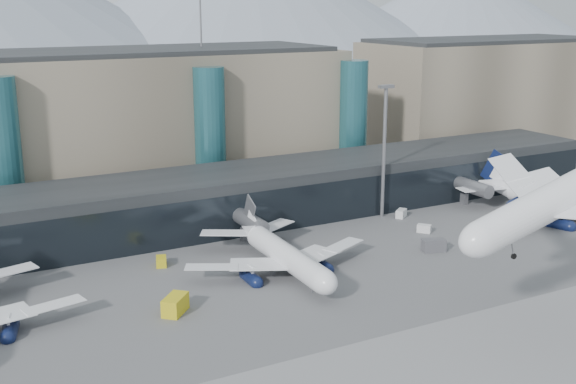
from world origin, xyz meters
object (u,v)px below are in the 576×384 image
object	(u,v)px
lightmast_mid	(384,144)
jet_parked_right	(557,192)
jet_parked_mid	(278,245)
veh_d	(401,213)
veh_c	(434,245)
veh_g	(424,229)
veh_b	(161,261)
veh_h	(175,305)

from	to	relation	value
lightmast_mid	jet_parked_right	xyz separation A→B (m)	(30.50, -15.47, -9.64)
jet_parked_mid	veh_d	xyz separation A→B (m)	(33.93, 13.34, -3.16)
veh_d	jet_parked_right	bearing A→B (deg)	-61.54
veh_c	veh_g	bearing A→B (deg)	76.61
jet_parked_mid	veh_b	distance (m)	18.90
jet_parked_mid	veh_c	bearing A→B (deg)	-99.26
veh_b	jet_parked_right	bearing A→B (deg)	-78.75
jet_parked_mid	jet_parked_right	bearing A→B (deg)	-88.03
jet_parked_right	veh_d	world-z (taller)	jet_parked_right
jet_parked_right	jet_parked_mid	bearing A→B (deg)	73.70
veh_g	jet_parked_right	bearing A→B (deg)	42.54
veh_c	veh_d	world-z (taller)	veh_c
jet_parked_right	veh_d	xyz separation A→B (m)	(-27.60, 13.12, -3.99)
jet_parked_right	veh_b	distance (m)	78.05
jet_parked_mid	veh_h	xyz separation A→B (m)	(-19.98, -8.30, -2.74)
jet_parked_mid	veh_h	bearing A→B (deg)	114.33
veh_c	veh_g	distance (m)	10.36
veh_b	veh_c	bearing A→B (deg)	-91.15
jet_parked_mid	jet_parked_right	xyz separation A→B (m)	(61.53, 0.21, 0.83)
jet_parked_mid	jet_parked_right	world-z (taller)	jet_parked_right
jet_parked_mid	lightmast_mid	bearing A→B (deg)	-61.41
veh_c	veh_h	world-z (taller)	veh_h
lightmast_mid	veh_g	size ratio (longest dim) A/B	10.47
jet_parked_mid	jet_parked_right	size ratio (longest dim) A/B	0.82
jet_parked_right	veh_h	distance (m)	82.03
lightmast_mid	veh_d	distance (m)	14.13
jet_parked_mid	veh_b	bearing A→B (deg)	59.89
jet_parked_mid	veh_c	xyz separation A→B (m)	(26.68, -5.20, -2.88)
lightmast_mid	jet_parked_right	distance (m)	35.53
jet_parked_right	veh_g	distance (m)	30.15
lightmast_mid	veh_g	distance (m)	18.19
veh_c	veh_h	size ratio (longest dim) A/B	0.88
veh_d	lightmast_mid	bearing A→B (deg)	104.84
jet_parked_mid	veh_d	size ratio (longest dim) A/B	11.76
veh_b	veh_g	size ratio (longest dim) A/B	1.06
jet_parked_right	veh_g	world-z (taller)	jet_parked_right
veh_b	veh_h	world-z (taller)	veh_h
lightmast_mid	veh_c	distance (m)	25.17
veh_b	veh_d	xyz separation A→B (m)	(49.75, 3.50, 0.04)
lightmast_mid	jet_parked_mid	size ratio (longest dim) A/B	0.79
veh_c	veh_d	bearing A→B (deg)	85.35
lightmast_mid	jet_parked_right	size ratio (longest dim) A/B	0.65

